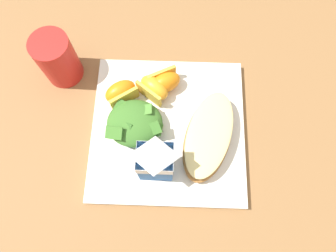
{
  "coord_description": "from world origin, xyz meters",
  "views": [
    {
      "loc": [
        -0.01,
        0.18,
        0.55
      ],
      "look_at": [
        0.0,
        0.0,
        0.03
      ],
      "focal_mm": 32.87,
      "sensor_mm": 36.0,
      "label": 1
    }
  ],
  "objects_px": {
    "orange_wedge_front": "(165,82)",
    "drinking_red_cup": "(57,59)",
    "milk_carton": "(155,160)",
    "white_plate": "(168,129)",
    "green_salad_pile": "(135,122)",
    "orange_wedge_middle": "(154,88)",
    "cheesy_pizza_bread": "(208,136)",
    "orange_wedge_rear": "(121,92)"
  },
  "relations": [
    {
      "from": "green_salad_pile",
      "to": "milk_carton",
      "type": "bearing_deg",
      "value": 118.36
    },
    {
      "from": "milk_carton",
      "to": "orange_wedge_rear",
      "type": "height_order",
      "value": "milk_carton"
    },
    {
      "from": "white_plate",
      "to": "cheesy_pizza_bread",
      "type": "distance_m",
      "value": 0.08
    },
    {
      "from": "orange_wedge_rear",
      "to": "orange_wedge_front",
      "type": "bearing_deg",
      "value": -163.24
    },
    {
      "from": "drinking_red_cup",
      "to": "orange_wedge_front",
      "type": "bearing_deg",
      "value": 170.67
    },
    {
      "from": "orange_wedge_front",
      "to": "orange_wedge_rear",
      "type": "relative_size",
      "value": 1.0
    },
    {
      "from": "green_salad_pile",
      "to": "orange_wedge_front",
      "type": "distance_m",
      "value": 0.1
    },
    {
      "from": "orange_wedge_front",
      "to": "drinking_red_cup",
      "type": "xyz_separation_m",
      "value": [
        0.2,
        -0.03,
        0.02
      ]
    },
    {
      "from": "green_salad_pile",
      "to": "orange_wedge_front",
      "type": "height_order",
      "value": "green_salad_pile"
    },
    {
      "from": "orange_wedge_middle",
      "to": "drinking_red_cup",
      "type": "height_order",
      "value": "drinking_red_cup"
    },
    {
      "from": "orange_wedge_front",
      "to": "orange_wedge_middle",
      "type": "bearing_deg",
      "value": 35.05
    },
    {
      "from": "orange_wedge_front",
      "to": "drinking_red_cup",
      "type": "height_order",
      "value": "drinking_red_cup"
    },
    {
      "from": "orange_wedge_middle",
      "to": "cheesy_pizza_bread",
      "type": "bearing_deg",
      "value": 138.61
    },
    {
      "from": "cheesy_pizza_bread",
      "to": "orange_wedge_rear",
      "type": "relative_size",
      "value": 2.65
    },
    {
      "from": "milk_carton",
      "to": "drinking_red_cup",
      "type": "bearing_deg",
      "value": -44.86
    },
    {
      "from": "cheesy_pizza_bread",
      "to": "white_plate",
      "type": "bearing_deg",
      "value": -15.0
    },
    {
      "from": "drinking_red_cup",
      "to": "green_salad_pile",
      "type": "bearing_deg",
      "value": 142.87
    },
    {
      "from": "cheesy_pizza_bread",
      "to": "orange_wedge_front",
      "type": "xyz_separation_m",
      "value": [
        0.08,
        -0.1,
        0.0
      ]
    },
    {
      "from": "cheesy_pizza_bread",
      "to": "drinking_red_cup",
      "type": "distance_m",
      "value": 0.31
    },
    {
      "from": "milk_carton",
      "to": "orange_wedge_front",
      "type": "relative_size",
      "value": 1.58
    },
    {
      "from": "white_plate",
      "to": "drinking_red_cup",
      "type": "xyz_separation_m",
      "value": [
        0.21,
        -0.12,
        0.04
      ]
    },
    {
      "from": "cheesy_pizza_bread",
      "to": "drinking_red_cup",
      "type": "bearing_deg",
      "value": -25.73
    },
    {
      "from": "green_salad_pile",
      "to": "orange_wedge_rear",
      "type": "relative_size",
      "value": 1.45
    },
    {
      "from": "milk_carton",
      "to": "orange_wedge_rear",
      "type": "distance_m",
      "value": 0.16
    },
    {
      "from": "green_salad_pile",
      "to": "orange_wedge_middle",
      "type": "bearing_deg",
      "value": -114.28
    },
    {
      "from": "milk_carton",
      "to": "orange_wedge_rear",
      "type": "bearing_deg",
      "value": -61.97
    },
    {
      "from": "cheesy_pizza_bread",
      "to": "orange_wedge_front",
      "type": "relative_size",
      "value": 2.66
    },
    {
      "from": "green_salad_pile",
      "to": "orange_wedge_middle",
      "type": "relative_size",
      "value": 1.46
    },
    {
      "from": "orange_wedge_middle",
      "to": "orange_wedge_rear",
      "type": "relative_size",
      "value": 0.99
    },
    {
      "from": "orange_wedge_front",
      "to": "green_salad_pile",
      "type": "bearing_deg",
      "value": 58.23
    },
    {
      "from": "orange_wedge_front",
      "to": "orange_wedge_rear",
      "type": "xyz_separation_m",
      "value": [
        0.08,
        0.02,
        0.0
      ]
    },
    {
      "from": "white_plate",
      "to": "orange_wedge_rear",
      "type": "bearing_deg",
      "value": -33.73
    },
    {
      "from": "cheesy_pizza_bread",
      "to": "orange_wedge_front",
      "type": "height_order",
      "value": "orange_wedge_front"
    },
    {
      "from": "milk_carton",
      "to": "orange_wedge_middle",
      "type": "relative_size",
      "value": 1.58
    },
    {
      "from": "white_plate",
      "to": "cheesy_pizza_bread",
      "type": "relative_size",
      "value": 1.51
    },
    {
      "from": "white_plate",
      "to": "orange_wedge_rear",
      "type": "height_order",
      "value": "orange_wedge_rear"
    },
    {
      "from": "white_plate",
      "to": "orange_wedge_rear",
      "type": "relative_size",
      "value": 4.0
    },
    {
      "from": "white_plate",
      "to": "green_salad_pile",
      "type": "height_order",
      "value": "green_salad_pile"
    },
    {
      "from": "cheesy_pizza_bread",
      "to": "orange_wedge_middle",
      "type": "height_order",
      "value": "orange_wedge_middle"
    },
    {
      "from": "orange_wedge_front",
      "to": "white_plate",
      "type": "bearing_deg",
      "value": 96.15
    },
    {
      "from": "white_plate",
      "to": "green_salad_pile",
      "type": "distance_m",
      "value": 0.07
    },
    {
      "from": "milk_carton",
      "to": "white_plate",
      "type": "bearing_deg",
      "value": -103.05
    }
  ]
}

